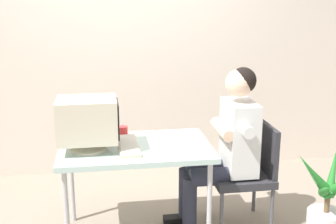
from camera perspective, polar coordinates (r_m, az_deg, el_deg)
wall_back at (r=4.57m, az=-2.03°, el=10.80°), size 8.00×0.10×3.00m
desk at (r=3.34m, az=-4.22°, el=-5.26°), size 1.12×0.72×0.74m
crt_monitor at (r=3.20m, az=-10.27°, el=-1.11°), size 0.43×0.33×0.38m
keyboard at (r=3.29m, az=-5.14°, el=-4.28°), size 0.16×0.48×0.03m
office_chair at (r=3.62m, az=10.29°, el=-7.26°), size 0.46×0.46×0.84m
person_seated at (r=3.48m, az=7.62°, el=-3.89°), size 0.70×0.58×1.30m
potted_plant at (r=3.53m, az=19.75°, el=-11.60°), size 0.60×0.58×0.75m
desk_mug at (r=3.52m, az=-5.85°, el=-2.50°), size 0.08×0.09×0.08m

